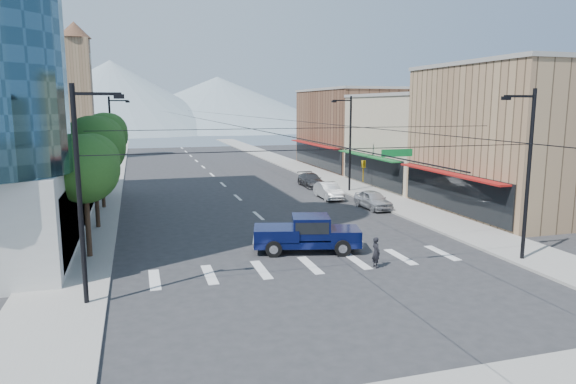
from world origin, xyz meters
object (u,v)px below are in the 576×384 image
object	(u,v)px
pedestrian	(376,252)
parked_car_far	(311,180)
pickup_truck	(306,233)
parked_car_mid	(329,191)
parked_car_near	(373,200)

from	to	relation	value
pedestrian	parked_car_far	xyz separation A→B (m)	(5.47, 25.85, -0.12)
pickup_truck	parked_car_mid	distance (m)	16.79
pickup_truck	parked_car_near	world-z (taller)	pickup_truck
pedestrian	parked_car_mid	bearing A→B (deg)	-18.46
pickup_truck	pedestrian	distance (m)	4.50
pickup_truck	parked_car_near	xyz separation A→B (m)	(8.97, 9.98, -0.34)
pickup_truck	parked_car_near	distance (m)	13.42
parked_car_near	parked_car_far	distance (m)	12.16
pickup_truck	parked_car_far	size ratio (longest dim) A/B	1.38
parked_car_near	parked_car_mid	distance (m)	5.50
pedestrian	parked_car_near	world-z (taller)	pedestrian
parked_car_mid	parked_car_far	bearing A→B (deg)	85.32
parked_car_mid	parked_car_far	world-z (taller)	parked_car_mid
pickup_truck	parked_car_far	bearing A→B (deg)	84.57
parked_car_near	pickup_truck	bearing A→B (deg)	-133.81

